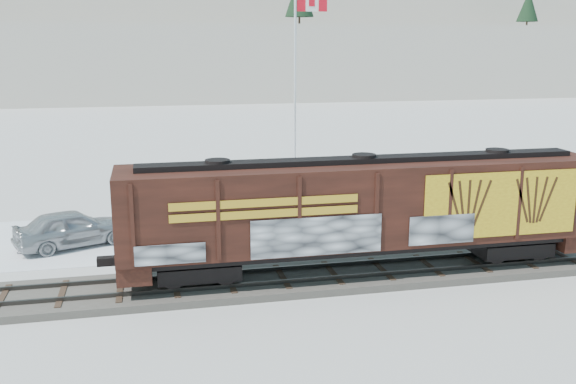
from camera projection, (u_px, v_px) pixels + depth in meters
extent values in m
plane|color=white|center=(282.00, 284.00, 24.49)|extent=(500.00, 500.00, 0.00)
cube|color=#59544C|center=(282.00, 280.00, 24.46)|extent=(50.00, 3.40, 0.28)
cube|color=#33302D|center=(286.00, 281.00, 23.72)|extent=(50.00, 0.10, 0.15)
cube|color=#33302D|center=(278.00, 268.00, 25.10)|extent=(50.00, 0.10, 0.15)
cube|color=white|center=(251.00, 229.00, 31.63)|extent=(40.00, 8.00, 0.03)
cube|color=white|center=(172.00, 61.00, 113.57)|extent=(360.00, 40.00, 12.00)
cube|color=white|center=(165.00, 30.00, 140.77)|extent=(360.00, 40.00, 24.00)
cube|color=white|center=(160.00, 12.00, 172.85)|extent=(360.00, 50.00, 35.00)
cone|color=black|center=(528.00, 6.00, 126.79)|extent=(4.20, 4.20, 6.15)
cube|color=black|center=(198.00, 268.00, 23.63)|extent=(3.00, 2.00, 0.90)
cube|color=black|center=(508.00, 245.00, 26.27)|extent=(3.00, 2.00, 0.90)
cylinder|color=black|center=(173.00, 277.00, 22.69)|extent=(0.90, 0.12, 0.90)
cube|color=black|center=(362.00, 243.00, 24.83)|extent=(18.38, 2.40, 0.25)
cube|color=#39170F|center=(363.00, 202.00, 24.46)|extent=(18.38, 3.00, 3.06)
cube|color=black|center=(364.00, 160.00, 24.10)|extent=(16.91, 0.90, 0.20)
cube|color=gold|center=(502.00, 204.00, 24.03)|extent=(6.25, 0.03, 2.48)
cube|color=#B7881B|center=(266.00, 208.00, 22.07)|extent=(6.62, 0.02, 0.70)
cube|color=silver|center=(317.00, 236.00, 22.70)|extent=(4.78, 0.03, 1.40)
cylinder|color=silver|center=(295.00, 196.00, 38.20)|extent=(0.90, 0.90, 0.20)
cylinder|color=silver|center=(295.00, 97.00, 36.89)|extent=(0.14, 0.14, 11.92)
cube|color=red|center=(301.00, 2.00, 35.78)|extent=(0.50, 0.07, 1.00)
cube|color=white|center=(312.00, 2.00, 35.90)|extent=(0.70, 0.09, 1.00)
cube|color=red|center=(323.00, 2.00, 36.04)|extent=(0.50, 0.07, 1.00)
imported|color=#A4A7AB|center=(72.00, 228.00, 28.76)|extent=(5.38, 3.74, 1.70)
imported|color=silver|center=(296.00, 217.00, 31.22)|extent=(4.26, 2.34, 1.33)
imported|color=black|center=(471.00, 212.00, 32.31)|extent=(4.55, 2.24, 1.27)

